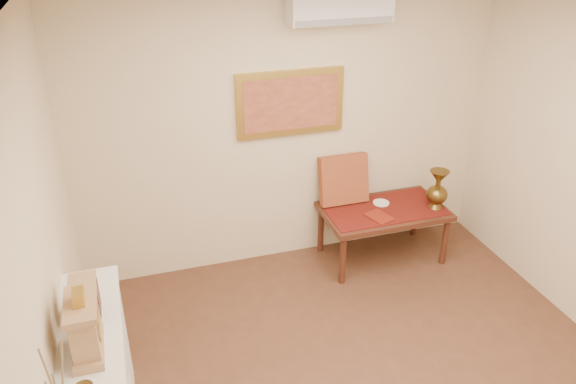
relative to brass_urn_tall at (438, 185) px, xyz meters
name	(u,v)px	position (x,y,z in m)	size (l,w,h in m)	color
ceiling	(433,21)	(-1.34, -1.75, 1.91)	(4.50, 4.50, 0.00)	silver
wall_back	(290,128)	(-1.34, 0.50, 0.56)	(4.00, 0.02, 2.70)	beige
wall_left	(39,328)	(-3.34, -1.75, 0.56)	(0.02, 4.50, 2.70)	beige
table_cloth	(384,209)	(-0.49, 0.13, -0.24)	(1.14, 0.59, 0.01)	#5E150F
brass_urn_tall	(438,185)	(0.00, 0.00, 0.00)	(0.21, 0.21, 0.47)	brown
plate	(381,203)	(-0.47, 0.23, -0.23)	(0.16, 0.16, 0.01)	white
menu	(379,217)	(-0.61, -0.02, -0.23)	(0.18, 0.25, 0.01)	maroon
cushion	(344,179)	(-0.82, 0.38, 0.01)	(0.49, 0.10, 0.49)	maroon
mantel_clock	(85,327)	(-3.16, -1.57, 0.36)	(0.17, 0.36, 0.41)	tan
wooden_chest	(85,298)	(-3.17, -1.23, 0.31)	(0.16, 0.21, 0.24)	tan
low_table	(383,215)	(-0.49, 0.13, -0.31)	(1.20, 0.70, 0.55)	#482215
painting	(291,103)	(-1.34, 0.47, 0.81)	(1.00, 0.06, 0.60)	#B9953B
ac_unit	(340,5)	(-0.94, 0.36, 1.65)	(0.90, 0.25, 0.30)	silver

